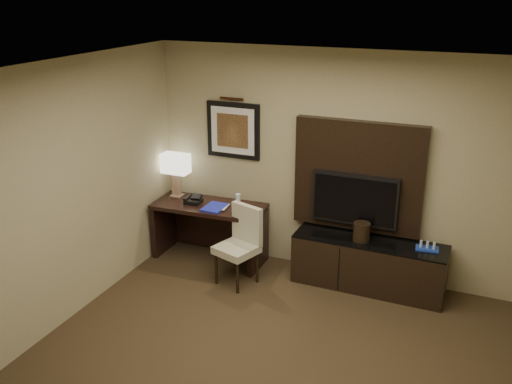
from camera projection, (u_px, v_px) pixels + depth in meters
The scene contains 17 objects.
ceiling at pixel (250, 82), 4.08m from camera, with size 4.50×5.00×0.01m, color silver.
wall_back at pixel (335, 165), 6.70m from camera, with size 4.50×0.01×2.70m, color tan.
wall_left at pixel (31, 211), 5.36m from camera, with size 0.01×5.00×2.70m, color tan.
desk at pixel (210, 232), 7.28m from camera, with size 1.40×0.60×0.75m, color black.
credenza at pixel (368, 264), 6.61m from camera, with size 1.74×0.48×0.60m, color black.
tv_wall_panel at pixel (358, 176), 6.57m from camera, with size 1.50×0.12×1.30m, color black.
tv at pixel (355, 199), 6.57m from camera, with size 1.00×0.08×0.60m, color black.
artwork at pixel (233, 130), 7.05m from camera, with size 0.70×0.04×0.70m, color black.
picture_light at pixel (232, 99), 6.88m from camera, with size 0.04×0.04×0.30m, color #422415.
desk_chair at pixel (236, 249), 6.66m from camera, with size 0.43×0.50×0.90m, color beige, non-canonical shape.
table_lamp at pixel (176, 176), 7.34m from camera, with size 0.34×0.19×0.55m, color tan, non-canonical shape.
desk_phone at pixel (193, 199), 7.18m from camera, with size 0.20×0.18×0.10m, color black, non-canonical shape.
blue_folder at pixel (215, 207), 7.03m from camera, with size 0.25×0.33×0.02m, color #1B26B5.
book at pixel (214, 199), 7.03m from camera, with size 0.17×0.02×0.22m, color beige.
water_bottle at pixel (238, 201), 7.01m from camera, with size 0.06×0.06×0.18m, color silver.
ice_bucket at pixel (361, 232), 6.48m from camera, with size 0.19×0.19×0.21m, color black.
minibar_tray at pixel (427, 246), 6.28m from camera, with size 0.25×0.15×0.09m, color #1B3DB1, non-canonical shape.
Camera 1 is at (1.63, -3.76, 3.37)m, focal length 40.00 mm.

